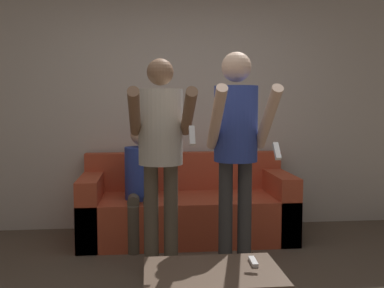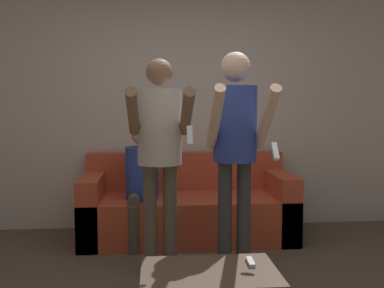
{
  "view_description": "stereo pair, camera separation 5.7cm",
  "coord_description": "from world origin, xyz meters",
  "px_view_note": "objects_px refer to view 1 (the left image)",
  "views": [
    {
      "loc": [
        -0.35,
        -2.71,
        1.36
      ],
      "look_at": [
        0.04,
        1.18,
        1.0
      ],
      "focal_mm": 42.0,
      "sensor_mm": 36.0,
      "label": 1
    },
    {
      "loc": [
        -0.29,
        -2.72,
        1.36
      ],
      "look_at": [
        0.04,
        1.18,
        1.0
      ],
      "focal_mm": 42.0,
      "sensor_mm": 36.0,
      "label": 2
    }
  ],
  "objects_px": {
    "remote_on_table": "(253,262)",
    "coffee_table": "(213,277)",
    "person_standing_right": "(236,137)",
    "person_standing_left": "(161,142)",
    "couch": "(187,209)",
    "person_seated": "(141,179)"
  },
  "relations": [
    {
      "from": "remote_on_table",
      "to": "coffee_table",
      "type": "bearing_deg",
      "value": -162.55
    },
    {
      "from": "person_standing_right",
      "to": "person_standing_left",
      "type": "bearing_deg",
      "value": -179.87
    },
    {
      "from": "couch",
      "to": "person_standing_left",
      "type": "xyz_separation_m",
      "value": [
        -0.29,
        -1.05,
        0.78
      ]
    },
    {
      "from": "person_seated",
      "to": "person_standing_right",
      "type": "bearing_deg",
      "value": -49.28
    },
    {
      "from": "person_standing_right",
      "to": "person_seated",
      "type": "xyz_separation_m",
      "value": [
        -0.74,
        0.86,
        -0.46
      ]
    },
    {
      "from": "person_standing_right",
      "to": "person_seated",
      "type": "relative_size",
      "value": 1.51
    },
    {
      "from": "person_seated",
      "to": "remote_on_table",
      "type": "distance_m",
      "value": 1.76
    },
    {
      "from": "remote_on_table",
      "to": "couch",
      "type": "bearing_deg",
      "value": 98.13
    },
    {
      "from": "person_standing_left",
      "to": "person_seated",
      "type": "bearing_deg",
      "value": 100.49
    },
    {
      "from": "couch",
      "to": "person_standing_right",
      "type": "relative_size",
      "value": 1.19
    },
    {
      "from": "person_seated",
      "to": "remote_on_table",
      "type": "xyz_separation_m",
      "value": [
        0.7,
        -1.6,
        -0.26
      ]
    },
    {
      "from": "coffee_table",
      "to": "person_seated",
      "type": "bearing_deg",
      "value": 104.61
    },
    {
      "from": "person_standing_right",
      "to": "remote_on_table",
      "type": "relative_size",
      "value": 11.51
    },
    {
      "from": "person_standing_left",
      "to": "remote_on_table",
      "type": "bearing_deg",
      "value": -53.54
    },
    {
      "from": "couch",
      "to": "remote_on_table",
      "type": "relative_size",
      "value": 13.71
    },
    {
      "from": "person_seated",
      "to": "remote_on_table",
      "type": "bearing_deg",
      "value": -66.21
    },
    {
      "from": "coffee_table",
      "to": "person_standing_left",
      "type": "bearing_deg",
      "value": 108.76
    },
    {
      "from": "coffee_table",
      "to": "couch",
      "type": "bearing_deg",
      "value": 89.67
    },
    {
      "from": "person_standing_left",
      "to": "remote_on_table",
      "type": "xyz_separation_m",
      "value": [
        0.54,
        -0.74,
        -0.68
      ]
    },
    {
      "from": "couch",
      "to": "remote_on_table",
      "type": "bearing_deg",
      "value": -81.87
    },
    {
      "from": "couch",
      "to": "person_standing_left",
      "type": "distance_m",
      "value": 1.34
    },
    {
      "from": "person_standing_right",
      "to": "couch",
      "type": "bearing_deg",
      "value": 105.48
    }
  ]
}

